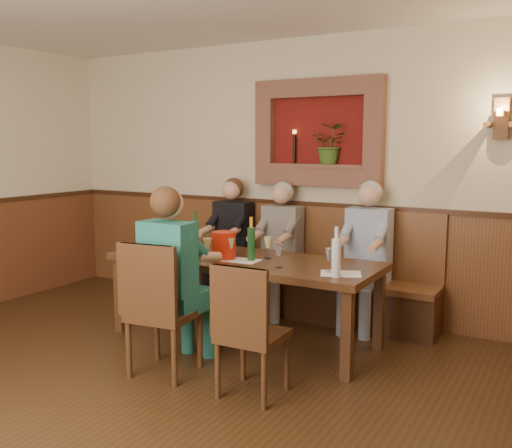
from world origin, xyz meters
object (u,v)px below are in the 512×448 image
at_px(chair_near_right, 252,357).
at_px(person_bench_mid, 278,261).
at_px(dining_table, 243,266).
at_px(chair_near_left, 163,335).
at_px(spittoon_bucket, 224,245).
at_px(wine_bottle_green_a, 251,243).
at_px(person_bench_right, 365,269).
at_px(wine_bottle_green_b, 195,234).
at_px(bench, 291,282).
at_px(person_chair_front, 176,293).
at_px(water_bottle, 336,257).
at_px(person_bench_left, 229,254).

distance_m(chair_near_right, person_bench_mid, 1.93).
height_order(dining_table, chair_near_left, chair_near_left).
height_order(spittoon_bucket, wine_bottle_green_a, wine_bottle_green_a).
bearing_deg(person_bench_mid, spittoon_bucket, -92.12).
distance_m(person_bench_right, spittoon_bucket, 1.38).
relative_size(person_bench_right, wine_bottle_green_b, 3.83).
bearing_deg(bench, wine_bottle_green_a, -83.11).
height_order(person_bench_mid, spittoon_bucket, person_bench_mid).
height_order(person_chair_front, water_bottle, person_chair_front).
bearing_deg(dining_table, person_bench_right, 45.59).
height_order(dining_table, person_bench_left, person_bench_left).
xyz_separation_m(person_bench_mid, wine_bottle_green_b, (-0.51, -0.72, 0.34)).
height_order(spittoon_bucket, wine_bottle_green_b, wine_bottle_green_b).
xyz_separation_m(person_chair_front, water_bottle, (1.12, 0.51, 0.31)).
xyz_separation_m(chair_near_right, spittoon_bucket, (-0.77, 0.82, 0.59)).
bearing_deg(water_bottle, dining_table, 164.79).
xyz_separation_m(dining_table, wine_bottle_green_a, (0.12, -0.07, 0.23)).
bearing_deg(wine_bottle_green_a, chair_near_right, -59.28).
bearing_deg(person_bench_left, bench, 8.56).
xyz_separation_m(person_chair_front, wine_bottle_green_a, (0.26, 0.71, 0.31)).
relative_size(person_bench_left, person_bench_mid, 1.01).
height_order(person_bench_left, water_bottle, person_bench_left).
height_order(chair_near_right, person_bench_right, person_bench_right).
relative_size(bench, chair_near_left, 2.91).
bearing_deg(person_bench_left, chair_near_right, -53.13).
bearing_deg(wine_bottle_green_b, chair_near_right, -40.28).
relative_size(person_chair_front, wine_bottle_green_b, 3.91).
bearing_deg(person_bench_left, wine_bottle_green_b, -82.88).
bearing_deg(spittoon_bucket, dining_table, 40.14).
height_order(chair_near_right, spittoon_bucket, spittoon_bucket).
xyz_separation_m(chair_near_left, person_bench_right, (0.96, 1.78, 0.28)).
distance_m(chair_near_left, wine_bottle_green_b, 1.30).
distance_m(person_bench_mid, wine_bottle_green_b, 0.94).
bearing_deg(bench, wine_bottle_green_b, -126.14).
relative_size(spittoon_bucket, wine_bottle_green_b, 0.64).
relative_size(chair_near_left, person_bench_right, 0.74).
bearing_deg(person_bench_left, spittoon_bucket, -59.41).
bearing_deg(wine_bottle_green_b, person_bench_right, 26.83).
xyz_separation_m(bench, person_chair_front, (-0.14, -1.72, 0.26)).
bearing_deg(wine_bottle_green_b, water_bottle, -13.65).
xyz_separation_m(chair_near_right, wine_bottle_green_b, (-1.24, 1.05, 0.62)).
height_order(chair_near_left, wine_bottle_green_b, wine_bottle_green_b).
xyz_separation_m(bench, wine_bottle_green_a, (0.12, -1.01, 0.57)).
relative_size(person_bench_mid, water_bottle, 3.57).
height_order(bench, chair_near_left, bench).
bearing_deg(bench, chair_near_left, -94.14).
relative_size(bench, wine_bottle_green_a, 7.99).
relative_size(chair_near_left, person_bench_left, 0.75).
bearing_deg(person_bench_right, person_chair_front, -120.73).
height_order(dining_table, spittoon_bucket, spittoon_bucket).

